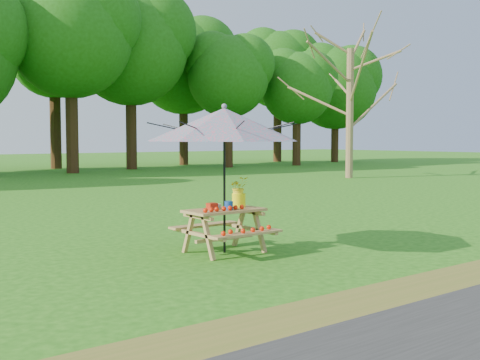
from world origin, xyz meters
TOP-DOWN VIEW (x-y plane):
  - ground at (0.00, 0.00)m, footprint 120.00×120.00m
  - treeline at (0.00, 22.00)m, footprint 60.00×12.00m
  - picnic_table at (-3.17, 0.50)m, footprint 1.20×1.32m
  - patio_umbrella at (-3.17, 0.50)m, footprint 3.04×3.04m
  - produce_bins at (-3.24, 0.51)m, footprint 0.32×0.40m
  - tomatoes_row at (-3.32, 0.32)m, footprint 0.77×0.13m
  - flower_bucket at (-2.82, 0.60)m, footprint 0.34×0.32m

SIDE VIEW (x-z plane):
  - ground at x=0.00m, z-range 0.00..0.00m
  - picnic_table at x=-3.17m, z-range -0.01..0.66m
  - tomatoes_row at x=-3.32m, z-range 0.67..0.74m
  - produce_bins at x=-3.24m, z-range 0.66..0.79m
  - flower_bucket at x=-2.82m, z-range 0.69..1.16m
  - patio_umbrella at x=-3.17m, z-range 0.82..3.08m
  - treeline at x=0.00m, z-range 0.00..16.00m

